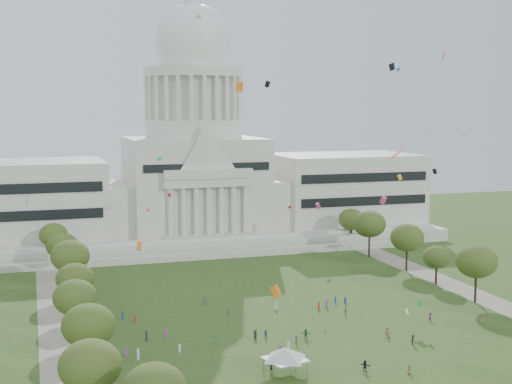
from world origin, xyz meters
The scene contains 30 objects.
ground centered at (0.00, 0.00, 0.00)m, with size 400.00×400.00×0.00m, color #2F4A1C.
capitol centered at (0.00, 113.59, 22.30)m, with size 160.00×64.50×91.30m.
path_left centered at (-48.00, 30.00, 0.02)m, with size 8.00×160.00×0.04m, color gray.
path_right centered at (48.00, 30.00, 0.02)m, with size 8.00×160.00×0.04m, color gray.
row_tree_l_0 centered at (-45.26, -21.68, 8.95)m, with size 8.85×8.85×12.59m.
row_tree_l_1 centered at (-44.07, -2.96, 8.95)m, with size 8.86×8.86×12.59m.
row_tree_l_2 centered at (-45.04, 17.30, 8.51)m, with size 8.42×8.42×11.97m.
row_tree_r_2 centered at (44.17, 17.44, 9.66)m, with size 9.55×9.55×13.58m.
row_tree_l_3 centered at (-44.09, 33.92, 8.21)m, with size 8.12×8.12×11.55m.
row_tree_r_3 centered at (44.40, 34.48, 7.08)m, with size 7.01×7.01×9.98m.
row_tree_l_4 centered at (-44.08, 52.42, 9.39)m, with size 9.29×9.29×13.21m.
row_tree_r_4 centered at (44.76, 50.04, 9.29)m, with size 9.19×9.19×13.06m.
row_tree_l_5 centered at (-45.22, 71.01, 8.42)m, with size 8.33×8.33×11.85m.
row_tree_r_5 centered at (43.49, 70.19, 9.93)m, with size 9.82×9.82×13.96m.
row_tree_l_6 centered at (-46.87, 89.14, 8.27)m, with size 8.19×8.19×11.64m.
row_tree_r_6 centered at (45.96, 88.13, 8.51)m, with size 8.42×8.42×11.97m.
event_tent centered at (-12.64, -11.24, 3.69)m, with size 10.40×10.40×4.76m.
person_0 centered at (36.14, 3.70, 0.81)m, with size 0.79×0.52×1.63m, color olive.
person_2 centered at (26.64, 7.67, 0.94)m, with size 0.92×0.57×1.89m, color #994C8C.
person_3 centered at (12.90, 0.95, 0.76)m, with size 0.98×0.51×1.52m, color olive.
person_4 centered at (3.02, 8.71, 0.79)m, with size 0.92×0.50×1.58m, color silver.
person_5 centered at (-2.59, 4.73, 1.01)m, with size 1.86×0.74×2.01m, color #33723F.
person_6 centered at (7.38, -17.27, 0.80)m, with size 0.78×0.51×1.60m, color olive.
person_7 centered at (-14.52, -9.55, 0.87)m, with size 0.63×0.46×1.74m, color #26262B.
person_8 centered at (-9.88, 7.65, 0.81)m, with size 0.79×0.49×1.62m, color navy.
person_9 centered at (15.54, -4.32, 0.95)m, with size 1.22×0.63×1.89m, color #26262B.
person_10 centered at (11.33, 16.85, 0.84)m, with size 0.99×0.54×1.69m, color #33723F.
person_11 centered at (0.78, -14.04, 0.98)m, with size 1.83×0.72×1.97m, color #26262B.
distant_crowd centered at (-17.46, 14.64, 0.86)m, with size 57.80×35.97×1.95m.
kite_swarm centered at (2.83, 10.46, 23.63)m, with size 86.64×106.91×58.38m.
Camera 1 is at (-51.94, -119.54, 44.68)m, focal length 50.00 mm.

